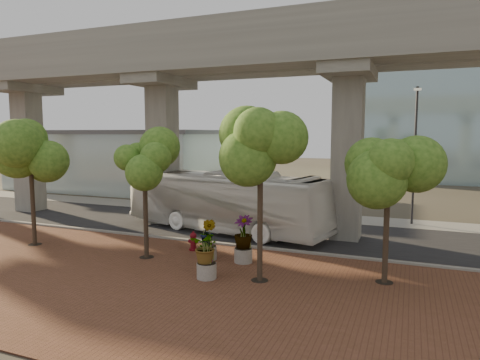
% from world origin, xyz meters
% --- Properties ---
extents(ground, '(160.00, 160.00, 0.00)m').
position_xyz_m(ground, '(0.00, 0.00, 0.00)').
color(ground, '#3C382C').
rests_on(ground, ground).
extents(brick_plaza, '(70.00, 13.00, 0.06)m').
position_xyz_m(brick_plaza, '(0.00, -8.00, 0.03)').
color(brick_plaza, brown).
rests_on(brick_plaza, ground).
extents(asphalt_road, '(90.00, 8.00, 0.04)m').
position_xyz_m(asphalt_road, '(0.00, 2.00, 0.02)').
color(asphalt_road, black).
rests_on(asphalt_road, ground).
extents(curb_strip, '(70.00, 0.25, 0.16)m').
position_xyz_m(curb_strip, '(0.00, -2.00, 0.08)').
color(curb_strip, gray).
rests_on(curb_strip, ground).
extents(far_sidewalk, '(90.00, 3.00, 0.06)m').
position_xyz_m(far_sidewalk, '(0.00, 7.50, 0.03)').
color(far_sidewalk, gray).
rests_on(far_sidewalk, ground).
extents(transit_viaduct, '(72.00, 5.60, 12.40)m').
position_xyz_m(transit_viaduct, '(0.00, 2.00, 7.29)').
color(transit_viaduct, gray).
rests_on(transit_viaduct, ground).
extents(station_pavilion, '(23.00, 13.00, 6.30)m').
position_xyz_m(station_pavilion, '(-20.00, 16.00, 3.22)').
color(station_pavilion, silver).
rests_on(station_pavilion, ground).
extents(transit_bus, '(13.71, 5.91, 3.72)m').
position_xyz_m(transit_bus, '(-1.16, 1.08, 1.86)').
color(transit_bus, white).
rests_on(transit_bus, ground).
extents(fire_hydrant, '(0.49, 0.44, 0.97)m').
position_xyz_m(fire_hydrant, '(-0.80, -3.57, 0.53)').
color(fire_hydrant, maroon).
rests_on(fire_hydrant, ground).
extents(planter_front, '(1.82, 1.82, 2.00)m').
position_xyz_m(planter_front, '(1.71, -7.12, 1.27)').
color(planter_front, gray).
rests_on(planter_front, ground).
extents(planter_right, '(2.04, 2.04, 2.18)m').
position_xyz_m(planter_right, '(2.31, -4.53, 1.38)').
color(planter_right, '#A59E95').
rests_on(planter_right, ground).
extents(planter_left, '(1.78, 1.78, 1.96)m').
position_xyz_m(planter_left, '(0.59, -4.70, 1.25)').
color(planter_left, '#AAA69A').
rests_on(planter_left, ground).
extents(street_tree_far_west, '(3.99, 3.99, 6.81)m').
position_xyz_m(street_tree_far_west, '(-9.21, -5.75, 5.03)').
color(street_tree_far_west, '#453627').
rests_on(street_tree_far_west, ground).
extents(street_tree_near_west, '(2.97, 2.97, 5.91)m').
position_xyz_m(street_tree_near_west, '(-2.30, -5.51, 4.59)').
color(street_tree_near_west, '#453627').
rests_on(street_tree_near_west, ground).
extents(street_tree_near_east, '(3.57, 3.57, 6.90)m').
position_xyz_m(street_tree_near_east, '(3.82, -6.56, 5.31)').
color(street_tree_near_east, '#453627').
rests_on(street_tree_near_east, ground).
extents(street_tree_far_east, '(3.78, 3.78, 6.46)m').
position_xyz_m(street_tree_far_east, '(8.52, -4.91, 4.78)').
color(street_tree_far_east, '#453627').
rests_on(street_tree_far_east, ground).
extents(streetlamp_west, '(0.44, 1.30, 8.95)m').
position_xyz_m(streetlamp_west, '(-8.47, 5.47, 5.22)').
color(streetlamp_west, '#29282D').
rests_on(streetlamp_west, ground).
extents(streetlamp_east, '(0.44, 1.28, 8.82)m').
position_xyz_m(streetlamp_east, '(9.51, 7.36, 5.15)').
color(streetlamp_east, '#2A2A2F').
rests_on(streetlamp_east, ground).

